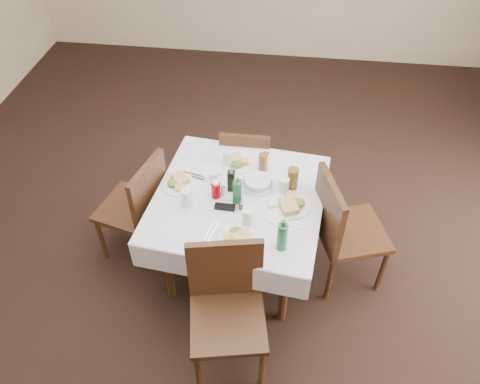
% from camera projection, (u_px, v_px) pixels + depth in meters
% --- Properties ---
extents(ground_plane, '(7.00, 7.00, 0.00)m').
position_uv_depth(ground_plane, '(224.00, 250.00, 3.98)').
color(ground_plane, black).
extents(room_shell, '(6.04, 7.04, 2.80)m').
position_uv_depth(room_shell, '(218.00, 69.00, 2.80)').
color(room_shell, tan).
rests_on(room_shell, ground).
extents(dining_table, '(1.32, 1.32, 0.76)m').
position_uv_depth(dining_table, '(239.00, 205.00, 3.43)').
color(dining_table, black).
rests_on(dining_table, ground).
extents(chair_north, '(0.41, 0.41, 0.87)m').
position_uv_depth(chair_north, '(246.00, 163.00, 4.04)').
color(chair_north, black).
rests_on(chair_north, ground).
extents(chair_south, '(0.56, 0.56, 1.00)m').
position_uv_depth(chair_south, '(227.00, 301.00, 2.96)').
color(chair_south, black).
rests_on(chair_south, ground).
extents(chair_east, '(0.61, 0.61, 1.02)m').
position_uv_depth(chair_east, '(341.00, 226.00, 3.40)').
color(chair_east, black).
rests_on(chair_east, ground).
extents(chair_west, '(0.56, 0.56, 0.97)m').
position_uv_depth(chair_west, '(139.00, 204.00, 3.60)').
color(chair_west, black).
rests_on(chair_west, ground).
extents(meal_north, '(0.25, 0.25, 0.05)m').
position_uv_depth(meal_north, '(237.00, 162.00, 3.61)').
color(meal_north, white).
rests_on(meal_north, dining_table).
extents(meal_south, '(0.24, 0.24, 0.05)m').
position_uv_depth(meal_south, '(238.00, 237.00, 3.06)').
color(meal_south, white).
rests_on(meal_south, dining_table).
extents(meal_east, '(0.27, 0.27, 0.06)m').
position_uv_depth(meal_east, '(291.00, 204.00, 3.27)').
color(meal_east, white).
rests_on(meal_east, dining_table).
extents(meal_west, '(0.24, 0.24, 0.05)m').
position_uv_depth(meal_west, '(178.00, 183.00, 3.44)').
color(meal_west, white).
rests_on(meal_west, dining_table).
extents(side_plate_a, '(0.17, 0.17, 0.01)m').
position_uv_depth(side_plate_a, '(211.00, 171.00, 3.55)').
color(side_plate_a, white).
rests_on(side_plate_a, dining_table).
extents(side_plate_b, '(0.16, 0.16, 0.01)m').
position_uv_depth(side_plate_b, '(278.00, 217.00, 3.21)').
color(side_plate_b, white).
rests_on(side_plate_b, dining_table).
extents(water_n, '(0.07, 0.07, 0.13)m').
position_uv_depth(water_n, '(228.00, 158.00, 3.57)').
color(water_n, silver).
rests_on(water_n, dining_table).
extents(water_s, '(0.08, 0.08, 0.14)m').
position_uv_depth(water_s, '(248.00, 217.00, 3.12)').
color(water_s, silver).
rests_on(water_s, dining_table).
extents(water_e, '(0.07, 0.07, 0.13)m').
position_uv_depth(water_e, '(284.00, 186.00, 3.34)').
color(water_e, silver).
rests_on(water_e, dining_table).
extents(water_w, '(0.07, 0.07, 0.14)m').
position_uv_depth(water_w, '(187.00, 198.00, 3.25)').
color(water_w, silver).
rests_on(water_w, dining_table).
extents(iced_tea_a, '(0.07, 0.07, 0.14)m').
position_uv_depth(iced_tea_a, '(263.00, 162.00, 3.53)').
color(iced_tea_a, brown).
rests_on(iced_tea_a, dining_table).
extents(iced_tea_b, '(0.08, 0.08, 0.17)m').
position_uv_depth(iced_tea_b, '(293.00, 178.00, 3.38)').
color(iced_tea_b, brown).
rests_on(iced_tea_b, dining_table).
extents(bread_basket, '(0.21, 0.21, 0.07)m').
position_uv_depth(bread_basket, '(258.00, 183.00, 3.41)').
color(bread_basket, silver).
rests_on(bread_basket, dining_table).
extents(oil_cruet_dark, '(0.05, 0.05, 0.22)m').
position_uv_depth(oil_cruet_dark, '(231.00, 180.00, 3.35)').
color(oil_cruet_dark, black).
rests_on(oil_cruet_dark, dining_table).
extents(oil_cruet_green, '(0.06, 0.06, 0.25)m').
position_uv_depth(oil_cruet_green, '(237.00, 191.00, 3.25)').
color(oil_cruet_green, '#1D5F34').
rests_on(oil_cruet_green, dining_table).
extents(ketchup_bottle, '(0.07, 0.07, 0.14)m').
position_uv_depth(ketchup_bottle, '(216.00, 190.00, 3.32)').
color(ketchup_bottle, '#A00007').
rests_on(ketchup_bottle, dining_table).
extents(salt_shaker, '(0.03, 0.03, 0.08)m').
position_uv_depth(salt_shaker, '(223.00, 191.00, 3.35)').
color(salt_shaker, white).
rests_on(salt_shaker, dining_table).
extents(pepper_shaker, '(0.03, 0.03, 0.07)m').
position_uv_depth(pepper_shaker, '(241.00, 205.00, 3.25)').
color(pepper_shaker, '#3D2F1D').
rests_on(pepper_shaker, dining_table).
extents(coffee_mug, '(0.12, 0.11, 0.08)m').
position_uv_depth(coffee_mug, '(214.00, 177.00, 3.46)').
color(coffee_mug, white).
rests_on(coffee_mug, dining_table).
extents(sunglasses, '(0.15, 0.05, 0.03)m').
position_uv_depth(sunglasses, '(225.00, 207.00, 3.27)').
color(sunglasses, black).
rests_on(sunglasses, dining_table).
extents(green_bottle, '(0.07, 0.07, 0.25)m').
position_uv_depth(green_bottle, '(282.00, 236.00, 2.94)').
color(green_bottle, '#1D5F34').
rests_on(green_bottle, dining_table).
extents(sugar_caddy, '(0.09, 0.07, 0.04)m').
position_uv_depth(sugar_caddy, '(274.00, 205.00, 3.27)').
color(sugar_caddy, white).
rests_on(sugar_caddy, dining_table).
extents(cutlery_n, '(0.07, 0.17, 0.01)m').
position_uv_depth(cutlery_n, '(264.00, 158.00, 3.66)').
color(cutlery_n, silver).
rests_on(cutlery_n, dining_table).
extents(cutlery_s, '(0.09, 0.20, 0.01)m').
position_uv_depth(cutlery_s, '(211.00, 231.00, 3.12)').
color(cutlery_s, silver).
rests_on(cutlery_s, dining_table).
extents(cutlery_e, '(0.17, 0.07, 0.01)m').
position_uv_depth(cutlery_e, '(293.00, 223.00, 3.17)').
color(cutlery_e, silver).
rests_on(cutlery_e, dining_table).
extents(cutlery_w, '(0.19, 0.09, 0.01)m').
position_uv_depth(cutlery_w, '(194.00, 176.00, 3.52)').
color(cutlery_w, silver).
rests_on(cutlery_w, dining_table).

